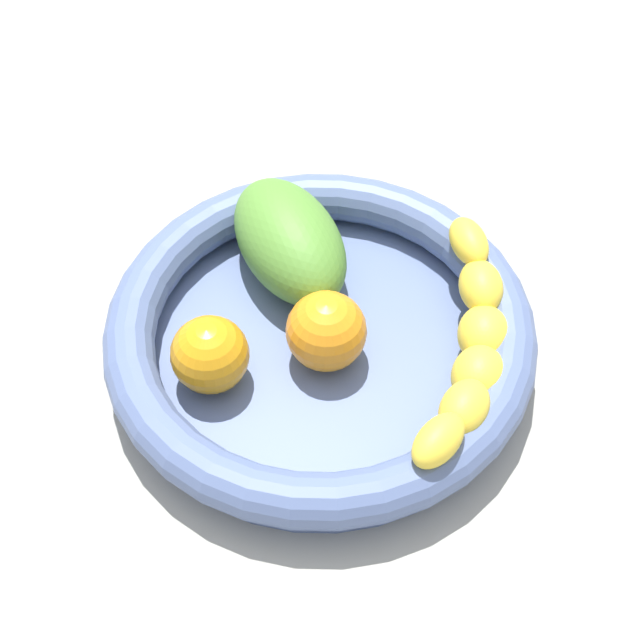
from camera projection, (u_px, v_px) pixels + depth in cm
name	position (u px, v px, depth cm)	size (l,w,h in cm)	color
kitchen_counter	(320.00, 370.00, 71.42)	(120.00, 120.00, 3.00)	#9C9B91
fruit_bowl	(320.00, 336.00, 68.14)	(30.64, 30.64, 5.18)	slate
banana_draped_left	(473.00, 347.00, 65.02)	(14.97, 17.94, 5.02)	yellow
orange_front	(210.00, 355.00, 65.16)	(5.46, 5.46, 5.46)	orange
orange_mid_left	(322.00, 333.00, 66.18)	(5.70, 5.70, 5.70)	orange
mango_green	(289.00, 241.00, 71.09)	(12.50, 7.30, 6.43)	#538C33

